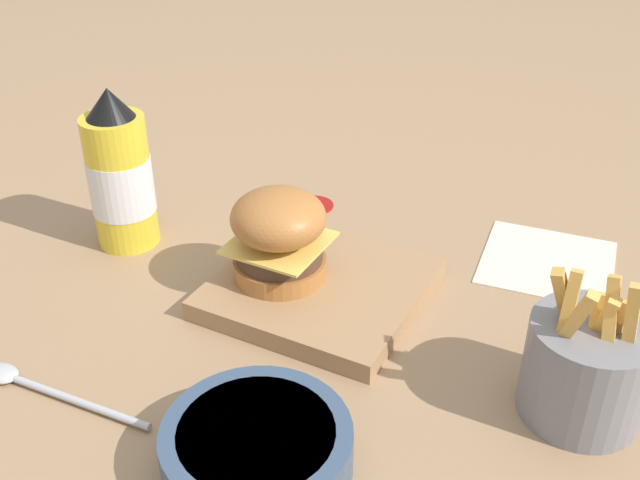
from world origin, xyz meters
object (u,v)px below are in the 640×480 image
(serving_board, at_px, (320,288))
(side_bowl, at_px, (257,448))
(burger, at_px, (277,236))
(spoon, at_px, (31,384))
(fries_basket, at_px, (586,367))
(ketchup_bottle, at_px, (120,177))

(serving_board, bearing_deg, side_bowl, 105.81)
(burger, bearing_deg, side_bowl, 116.37)
(burger, distance_m, side_bowl, 0.25)
(spoon, bearing_deg, fries_basket, -158.94)
(fries_basket, bearing_deg, side_bowl, 41.12)
(burger, relative_size, ketchup_bottle, 0.52)
(fries_basket, xyz_separation_m, spoon, (0.45, 0.21, -0.04))
(burger, height_order, ketchup_bottle, ketchup_bottle)
(serving_board, relative_size, spoon, 1.13)
(serving_board, relative_size, side_bowl, 1.38)
(side_bowl, bearing_deg, ketchup_bottle, -35.19)
(serving_board, xyz_separation_m, ketchup_bottle, (0.26, 0.00, 0.08))
(side_bowl, bearing_deg, serving_board, -74.19)
(ketchup_bottle, distance_m, side_bowl, 0.41)
(burger, bearing_deg, fries_basket, 174.42)
(serving_board, bearing_deg, burger, 18.93)
(ketchup_bottle, height_order, side_bowl, ketchup_bottle)
(burger, height_order, side_bowl, burger)
(side_bowl, relative_size, spoon, 0.82)
(burger, distance_m, ketchup_bottle, 0.22)
(fries_basket, height_order, side_bowl, fries_basket)
(serving_board, height_order, spoon, serving_board)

